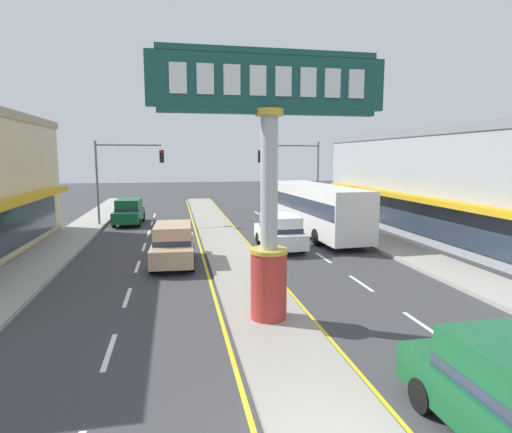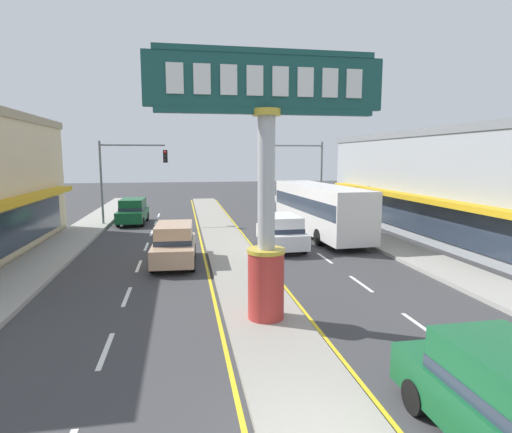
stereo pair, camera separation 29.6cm
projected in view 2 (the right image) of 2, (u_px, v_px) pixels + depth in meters
median_strip at (226, 243)px, 24.76m from camera, size 2.48×52.00×0.14m
sidewalk_left at (50, 256)px, 21.25m from camera, size 2.55×60.00×0.18m
sidewalk_right at (387, 244)px, 24.36m from camera, size 2.55×60.00×0.18m
lane_markings at (228, 249)px, 23.45m from camera, size 9.22×52.00×0.01m
district_sign at (266, 176)px, 12.41m from camera, size 6.93×1.16×7.94m
storefront_right at (461, 184)px, 26.78m from camera, size 8.04×25.60×6.72m
traffic_light_left_side at (126, 168)px, 30.76m from camera, size 4.86×0.46×6.20m
traffic_light_right_side at (300, 167)px, 32.37m from camera, size 4.86×0.46×6.20m
suv_near_right_lane at (282, 231)px, 23.25m from camera, size 2.05×4.64×1.90m
bus_far_right_lane at (319, 207)px, 27.14m from camera, size 3.16×11.33×3.26m
suv_near_left_lane at (174, 243)px, 20.04m from camera, size 2.10×4.67×1.90m
suv_mid_left_lane at (133, 211)px, 32.04m from camera, size 2.09×4.67×1.90m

